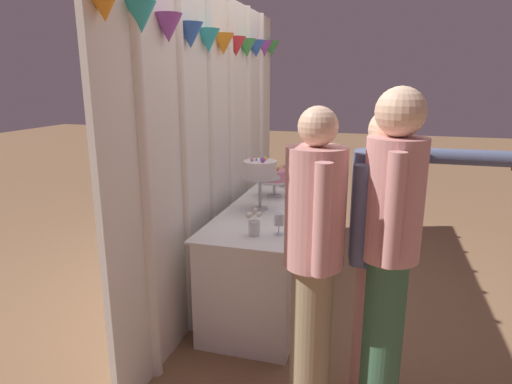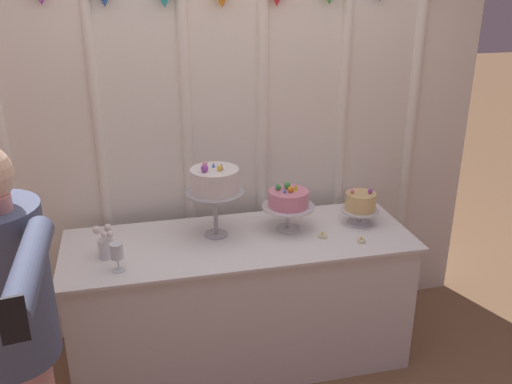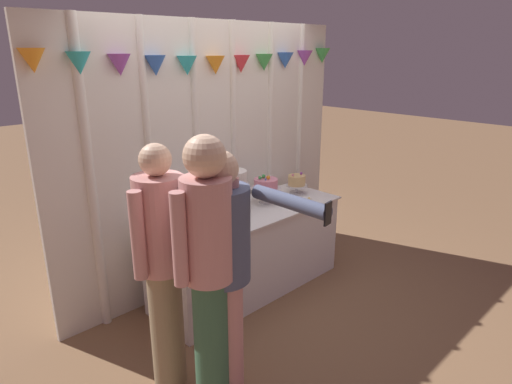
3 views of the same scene
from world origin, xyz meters
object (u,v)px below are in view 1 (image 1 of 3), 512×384
at_px(cake_display_center, 274,177).
at_px(guest_girl_blue_dress, 383,248).
at_px(cake_display_leftmost, 260,171).
at_px(wine_glass, 279,220).
at_px(tealight_far_left, 294,192).
at_px(tealight_near_left, 309,188).
at_px(guest_man_dark_suit, 390,242).
at_px(cake_table, 272,251).
at_px(guest_man_pink_jacket, 314,253).
at_px(cake_display_rightmost, 287,173).
at_px(flower_vase, 254,223).

relative_size(cake_display_center, guest_girl_blue_dress, 0.18).
height_order(cake_display_leftmost, cake_display_center, cake_display_leftmost).
distance_m(cake_display_leftmost, wine_glass, 0.64).
relative_size(tealight_far_left, tealight_near_left, 1.15).
distance_m(cake_display_leftmost, guest_man_dark_suit, 1.43).
relative_size(tealight_far_left, guest_girl_blue_dress, 0.03).
bearing_deg(wine_glass, cake_table, 17.15).
height_order(tealight_far_left, guest_girl_blue_dress, guest_girl_blue_dress).
bearing_deg(wine_glass, guest_girl_blue_dress, -119.52).
bearing_deg(guest_man_pink_jacket, cake_display_center, 20.87).
relative_size(wine_glass, tealight_far_left, 2.82).
relative_size(tealight_far_left, guest_man_dark_suit, 0.03).
bearing_deg(guest_man_pink_jacket, guest_man_dark_suit, -78.53).
relative_size(cake_display_rightmost, flower_vase, 1.18).
bearing_deg(cake_display_center, guest_man_dark_suit, -146.64).
bearing_deg(guest_girl_blue_dress, cake_display_center, 35.07).
distance_m(cake_display_leftmost, cake_display_center, 0.43).
distance_m(tealight_far_left, tealight_near_left, 0.21).
bearing_deg(flower_vase, tealight_near_left, -6.25).
height_order(flower_vase, tealight_far_left, flower_vase).
relative_size(cake_display_rightmost, guest_man_pink_jacket, 0.13).
bearing_deg(cake_display_center, cake_display_rightmost, -2.63).
bearing_deg(guest_man_pink_jacket, wine_glass, 28.68).
relative_size(cake_table, tealight_far_left, 36.86).
bearing_deg(guest_man_dark_suit, cake_display_center, 33.36).
distance_m(flower_vase, guest_girl_blue_dress, 0.88).
height_order(tealight_near_left, guest_man_dark_suit, guest_man_dark_suit).
relative_size(tealight_near_left, guest_girl_blue_dress, 0.03).
distance_m(tealight_far_left, guest_man_pink_jacket, 1.75).
height_order(cake_table, cake_display_rightmost, cake_display_rightmost).
bearing_deg(cake_display_rightmost, tealight_far_left, -154.99).
height_order(cake_display_rightmost, flower_vase, cake_display_rightmost).
height_order(cake_display_leftmost, tealight_near_left, cake_display_leftmost).
xyz_separation_m(cake_table, wine_glass, (-0.65, -0.20, 0.50)).
bearing_deg(cake_table, cake_display_rightmost, 3.33).
bearing_deg(cake_display_leftmost, guest_man_pink_jacket, -151.85).
xyz_separation_m(wine_glass, guest_man_dark_suit, (-0.51, -0.69, 0.11)).
xyz_separation_m(cake_display_rightmost, flower_vase, (-1.43, -0.09, -0.04)).
height_order(cake_display_leftmost, tealight_far_left, cake_display_leftmost).
bearing_deg(cake_table, tealight_far_left, -10.61).
bearing_deg(cake_display_rightmost, cake_display_center, 177.37).
distance_m(tealight_near_left, guest_man_pink_jacket, 1.90).
xyz_separation_m(cake_display_leftmost, tealight_near_left, (0.75, -0.27, -0.30)).
height_order(cake_display_center, cake_display_rightmost, cake_display_center).
bearing_deg(flower_vase, cake_table, 3.72).
bearing_deg(guest_girl_blue_dress, flower_vase, 68.78).
bearing_deg(guest_man_pink_jacket, tealight_near_left, 9.96).
height_order(flower_vase, guest_man_pink_jacket, guest_man_pink_jacket).
xyz_separation_m(cake_display_rightmost, guest_man_pink_jacket, (-1.96, -0.56, 0.01)).
distance_m(cake_table, cake_display_center, 0.65).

